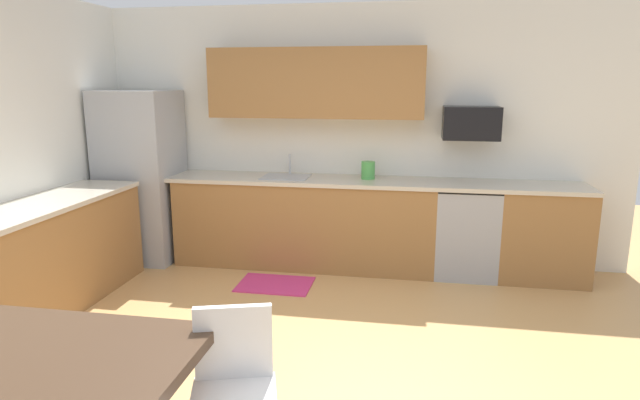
# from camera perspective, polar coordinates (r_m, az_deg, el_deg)

# --- Properties ---
(ground_plane) EXTENTS (12.00, 12.00, 0.00)m
(ground_plane) POSITION_cam_1_polar(r_m,az_deg,el_deg) (3.68, -2.90, -18.84)
(ground_plane) COLOR tan
(wall_back) EXTENTS (5.80, 0.10, 2.70)m
(wall_back) POSITION_cam_1_polar(r_m,az_deg,el_deg) (5.78, 2.90, 6.86)
(wall_back) COLOR silver
(wall_back) RESTS_ON ground
(cabinet_run_back) EXTENTS (2.70, 0.60, 0.90)m
(cabinet_run_back) POSITION_cam_1_polar(r_m,az_deg,el_deg) (5.67, -1.66, -2.50)
(cabinet_run_back) COLOR olive
(cabinet_run_back) RESTS_ON ground
(cabinet_run_back_right) EXTENTS (0.85, 0.60, 0.90)m
(cabinet_run_back_right) POSITION_cam_1_polar(r_m,az_deg,el_deg) (5.69, 22.49, -3.40)
(cabinet_run_back_right) COLOR olive
(cabinet_run_back_right) RESTS_ON ground
(cabinet_run_left) EXTENTS (0.60, 2.00, 0.90)m
(cabinet_run_left) POSITION_cam_1_polar(r_m,az_deg,el_deg) (5.12, -26.84, -5.52)
(cabinet_run_left) COLOR olive
(cabinet_run_left) RESTS_ON ground
(countertop_back) EXTENTS (4.80, 0.64, 0.04)m
(countertop_back) POSITION_cam_1_polar(r_m,az_deg,el_deg) (5.50, 2.39, 2.05)
(countertop_back) COLOR beige
(countertop_back) RESTS_ON cabinet_run_back
(countertop_left) EXTENTS (0.64, 2.00, 0.04)m
(countertop_left) POSITION_cam_1_polar(r_m,az_deg,el_deg) (5.00, -27.36, -0.38)
(countertop_left) COLOR beige
(countertop_left) RESTS_ON cabinet_run_left
(upper_cabinets_back) EXTENTS (2.20, 0.34, 0.70)m
(upper_cabinets_back) POSITION_cam_1_polar(r_m,az_deg,el_deg) (5.59, -0.46, 12.33)
(upper_cabinets_back) COLOR olive
(refrigerator) EXTENTS (0.76, 0.70, 1.82)m
(refrigerator) POSITION_cam_1_polar(r_m,az_deg,el_deg) (6.11, -18.44, 2.39)
(refrigerator) COLOR #9EA0A5
(refrigerator) RESTS_ON ground
(oven_range) EXTENTS (0.60, 0.60, 0.91)m
(oven_range) POSITION_cam_1_polar(r_m,az_deg,el_deg) (5.58, 15.21, -3.14)
(oven_range) COLOR #999BA0
(oven_range) RESTS_ON ground
(microwave) EXTENTS (0.54, 0.36, 0.32)m
(microwave) POSITION_cam_1_polar(r_m,az_deg,el_deg) (5.50, 15.76, 7.89)
(microwave) COLOR black
(sink_basin) EXTENTS (0.48, 0.40, 0.14)m
(sink_basin) POSITION_cam_1_polar(r_m,az_deg,el_deg) (5.62, -3.63, 1.83)
(sink_basin) COLOR #A5A8AD
(sink_basin) RESTS_ON countertop_back
(sink_faucet) EXTENTS (0.02, 0.02, 0.24)m
(sink_faucet) POSITION_cam_1_polar(r_m,az_deg,el_deg) (5.76, -3.23, 3.72)
(sink_faucet) COLOR #B2B5BA
(sink_faucet) RESTS_ON countertop_back
(dining_table) EXTENTS (1.40, 0.90, 0.73)m
(dining_table) POSITION_cam_1_polar(r_m,az_deg,el_deg) (2.79, -28.03, -15.39)
(dining_table) COLOR #422D1E
(dining_table) RESTS_ON ground
(chair_near_table) EXTENTS (0.50, 0.50, 0.85)m
(chair_near_table) POSITION_cam_1_polar(r_m,az_deg,el_deg) (2.73, -9.16, -18.67)
(chair_near_table) COLOR white
(chair_near_table) RESTS_ON ground
(floor_mat) EXTENTS (0.70, 0.50, 0.01)m
(floor_mat) POSITION_cam_1_polar(r_m,az_deg,el_deg) (5.24, -4.80, -8.92)
(floor_mat) COLOR #CC3372
(floor_mat) RESTS_ON ground
(kettle) EXTENTS (0.14, 0.14, 0.20)m
(kettle) POSITION_cam_1_polar(r_m,az_deg,el_deg) (5.50, 5.14, 3.07)
(kettle) COLOR #4CA54C
(kettle) RESTS_ON countertop_back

